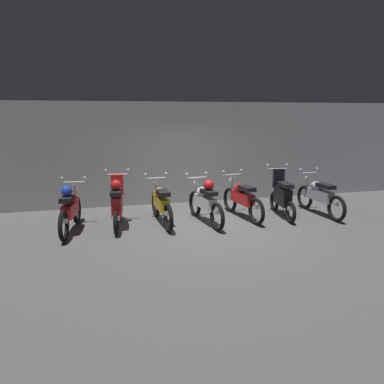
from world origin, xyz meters
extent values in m
plane|color=#4C4C4F|center=(0.00, 0.00, 0.00)|extent=(80.00, 80.00, 0.00)
cube|color=gray|center=(0.00, 2.74, 1.45)|extent=(16.00, 0.30, 2.90)
torus|color=black|center=(-2.98, 1.20, 0.33)|extent=(0.18, 0.66, 0.65)
torus|color=black|center=(-3.17, -0.08, 0.33)|extent=(0.18, 0.66, 0.65)
cube|color=red|center=(-3.08, 0.56, 0.52)|extent=(0.34, 0.86, 0.28)
ellipsoid|color=red|center=(-3.05, 0.72, 0.73)|extent=(0.32, 0.47, 0.22)
cube|color=black|center=(-3.10, 0.38, 0.80)|extent=(0.31, 0.55, 0.10)
cylinder|color=#B7BABF|center=(-3.00, 1.10, 1.02)|extent=(0.56, 0.12, 0.04)
sphere|color=#B7BABF|center=(-3.25, 1.14, 1.12)|extent=(0.07, 0.07, 0.07)
sphere|color=#B7BABF|center=(-2.74, 1.06, 1.12)|extent=(0.07, 0.07, 0.07)
cylinder|color=#B7BABF|center=(-2.99, 1.15, 0.65)|extent=(0.08, 0.17, 0.65)
sphere|color=silver|center=(-2.99, 1.15, 0.87)|extent=(0.12, 0.12, 0.12)
cube|color=white|center=(-3.17, -0.06, 0.43)|extent=(0.16, 0.03, 0.10)
sphere|color=#1E389E|center=(-3.10, 0.38, 0.97)|extent=(0.24, 0.24, 0.24)
torus|color=black|center=(-1.99, 1.20, 0.27)|extent=(0.15, 0.54, 0.53)
torus|color=black|center=(-2.11, 0.06, 0.27)|extent=(0.15, 0.54, 0.53)
cube|color=red|center=(-2.05, 0.63, 0.54)|extent=(0.30, 0.76, 0.44)
cube|color=red|center=(-2.01, 0.98, 0.94)|extent=(0.29, 0.15, 0.48)
cube|color=black|center=(-2.07, 0.47, 0.85)|extent=(0.29, 0.54, 0.10)
cylinder|color=#B7BABF|center=(-2.00, 1.11, 1.16)|extent=(0.56, 0.10, 0.04)
sphere|color=#B7BABF|center=(-2.26, 1.14, 1.26)|extent=(0.07, 0.07, 0.07)
sphere|color=#B7BABF|center=(-1.74, 1.09, 1.26)|extent=(0.07, 0.07, 0.07)
cylinder|color=#B7BABF|center=(-1.99, 1.16, 0.69)|extent=(0.07, 0.15, 0.85)
sphere|color=silver|center=(-1.99, 1.16, 1.01)|extent=(0.12, 0.12, 0.12)
cube|color=white|center=(-2.11, 0.08, 0.36)|extent=(0.16, 0.03, 0.10)
sphere|color=red|center=(-2.07, 0.47, 1.02)|extent=(0.24, 0.24, 0.24)
torus|color=black|center=(-1.07, 1.28, 0.33)|extent=(0.13, 0.65, 0.65)
torus|color=black|center=(-0.98, -0.01, 0.33)|extent=(0.13, 0.65, 0.65)
cube|color=gold|center=(-1.03, 0.63, 0.52)|extent=(0.27, 0.84, 0.28)
ellipsoid|color=gold|center=(-1.04, 0.79, 0.73)|extent=(0.29, 0.46, 0.22)
cube|color=black|center=(-1.01, 0.45, 0.80)|extent=(0.27, 0.53, 0.10)
cylinder|color=#B7BABF|center=(-1.06, 1.18, 1.02)|extent=(0.56, 0.07, 0.04)
sphere|color=#B7BABF|center=(-1.32, 1.16, 1.12)|extent=(0.07, 0.07, 0.07)
sphere|color=#B7BABF|center=(-0.80, 1.20, 1.12)|extent=(0.07, 0.07, 0.07)
cylinder|color=#B7BABF|center=(-1.06, 1.23, 0.65)|extent=(0.07, 0.16, 0.65)
sphere|color=silver|center=(-1.06, 1.23, 0.87)|extent=(0.12, 0.12, 0.12)
cube|color=white|center=(-0.98, 0.01, 0.43)|extent=(0.16, 0.02, 0.10)
torus|color=black|center=(-0.09, 1.09, 0.33)|extent=(0.18, 0.66, 0.65)
torus|color=black|center=(0.09, -0.19, 0.33)|extent=(0.18, 0.66, 0.65)
cube|color=silver|center=(0.00, 0.45, 0.52)|extent=(0.33, 0.85, 0.28)
ellipsoid|color=silver|center=(-0.02, 0.60, 0.73)|extent=(0.32, 0.47, 0.22)
cube|color=black|center=(0.03, 0.27, 0.80)|extent=(0.31, 0.55, 0.10)
cylinder|color=#B7BABF|center=(-0.08, 0.99, 1.02)|extent=(0.56, 0.11, 0.04)
sphere|color=#B7BABF|center=(-0.33, 0.95, 1.12)|extent=(0.07, 0.07, 0.07)
sphere|color=#B7BABF|center=(0.18, 1.03, 1.12)|extent=(0.07, 0.07, 0.07)
cylinder|color=#B7BABF|center=(-0.08, 1.04, 0.65)|extent=(0.08, 0.17, 0.65)
sphere|color=silver|center=(-0.08, 1.04, 0.87)|extent=(0.12, 0.12, 0.12)
cube|color=white|center=(0.09, -0.17, 0.43)|extent=(0.16, 0.03, 0.10)
sphere|color=red|center=(0.03, 0.27, 0.97)|extent=(0.24, 0.24, 0.24)
torus|color=black|center=(0.93, 1.29, 0.33)|extent=(0.18, 0.66, 0.65)
torus|color=black|center=(1.12, 0.00, 0.33)|extent=(0.18, 0.66, 0.65)
cube|color=red|center=(1.03, 0.64, 0.52)|extent=(0.34, 0.86, 0.28)
ellipsoid|color=red|center=(1.00, 0.80, 0.73)|extent=(0.32, 0.47, 0.22)
cube|color=black|center=(1.05, 0.46, 0.80)|extent=(0.31, 0.55, 0.10)
cylinder|color=#B7BABF|center=(0.95, 1.18, 1.02)|extent=(0.56, 0.12, 0.04)
sphere|color=#B7BABF|center=(0.69, 1.15, 1.12)|extent=(0.07, 0.07, 0.07)
sphere|color=#B7BABF|center=(1.20, 1.22, 1.12)|extent=(0.07, 0.07, 0.07)
cylinder|color=#B7BABF|center=(0.94, 1.24, 0.65)|extent=(0.08, 0.17, 0.65)
sphere|color=silver|center=(0.94, 1.24, 0.87)|extent=(0.12, 0.12, 0.12)
cube|color=white|center=(1.12, 0.03, 0.43)|extent=(0.16, 0.04, 0.10)
torus|color=black|center=(2.12, 1.08, 0.27)|extent=(0.15, 0.54, 0.53)
torus|color=black|center=(1.98, -0.06, 0.27)|extent=(0.15, 0.54, 0.53)
cube|color=black|center=(2.05, 0.51, 0.54)|extent=(0.31, 0.76, 0.44)
cube|color=black|center=(2.09, 0.85, 0.94)|extent=(0.29, 0.15, 0.48)
cube|color=black|center=(2.03, 0.35, 0.85)|extent=(0.30, 0.55, 0.10)
cylinder|color=#B7BABF|center=(2.11, 0.99, 1.16)|extent=(0.56, 0.10, 0.04)
sphere|color=#B7BABF|center=(1.85, 1.02, 1.26)|extent=(0.07, 0.07, 0.07)
sphere|color=#B7BABF|center=(2.37, 0.95, 1.26)|extent=(0.07, 0.07, 0.07)
cylinder|color=#B7BABF|center=(2.12, 1.03, 0.69)|extent=(0.07, 0.15, 0.85)
sphere|color=silver|center=(2.12, 1.03, 1.01)|extent=(0.12, 0.12, 0.12)
cube|color=white|center=(1.98, -0.04, 0.36)|extent=(0.16, 0.03, 0.10)
torus|color=black|center=(3.03, 1.08, 0.33)|extent=(0.13, 0.65, 0.65)
torus|color=black|center=(3.12, -0.22, 0.33)|extent=(0.13, 0.65, 0.65)
cube|color=#9EA0A8|center=(3.08, 0.43, 0.52)|extent=(0.27, 0.84, 0.28)
ellipsoid|color=#9EA0A8|center=(3.07, 0.58, 0.73)|extent=(0.29, 0.46, 0.22)
cube|color=black|center=(3.09, 0.25, 0.80)|extent=(0.27, 0.53, 0.10)
cylinder|color=#B7BABF|center=(3.04, 0.97, 1.02)|extent=(0.56, 0.07, 0.04)
sphere|color=#B7BABF|center=(2.78, 0.96, 1.12)|extent=(0.07, 0.07, 0.07)
sphere|color=#B7BABF|center=(3.30, 0.99, 1.12)|extent=(0.07, 0.07, 0.07)
cylinder|color=#B7BABF|center=(3.04, 1.03, 0.65)|extent=(0.07, 0.16, 0.65)
sphere|color=silver|center=(3.04, 1.03, 0.87)|extent=(0.12, 0.12, 0.12)
cube|color=white|center=(3.11, -0.19, 0.43)|extent=(0.16, 0.02, 0.10)
camera|label=1|loc=(-2.36, -7.62, 2.58)|focal=34.04mm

